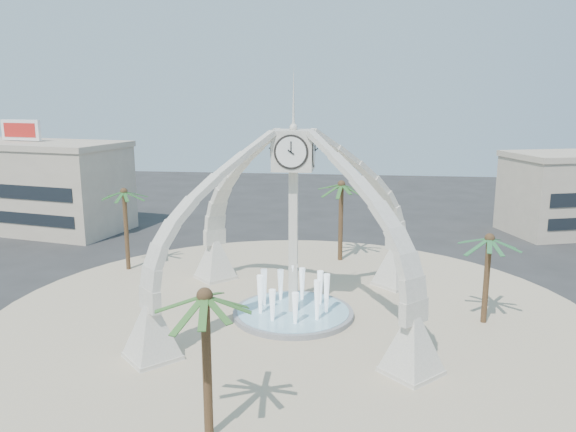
# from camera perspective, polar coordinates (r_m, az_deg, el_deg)

# --- Properties ---
(ground) EXTENTS (140.00, 140.00, 0.00)m
(ground) POSITION_cam_1_polar(r_m,az_deg,el_deg) (37.89, 0.52, -10.17)
(ground) COLOR #282828
(ground) RESTS_ON ground
(plaza) EXTENTS (40.00, 40.00, 0.06)m
(plaza) POSITION_cam_1_polar(r_m,az_deg,el_deg) (37.88, 0.52, -10.13)
(plaza) COLOR tan
(plaza) RESTS_ON ground
(clock_tower) EXTENTS (17.94, 17.94, 16.30)m
(clock_tower) POSITION_cam_1_polar(r_m,az_deg,el_deg) (35.94, 0.54, -0.54)
(clock_tower) COLOR silver
(clock_tower) RESTS_ON ground
(fountain) EXTENTS (8.00, 8.00, 3.62)m
(fountain) POSITION_cam_1_polar(r_m,az_deg,el_deg) (37.78, 0.52, -9.76)
(fountain) COLOR #949497
(fountain) RESTS_ON ground
(building_nw) EXTENTS (23.75, 13.73, 11.90)m
(building_nw) POSITION_cam_1_polar(r_m,az_deg,el_deg) (67.94, -25.04, 2.88)
(building_nw) COLOR #BEAE94
(building_nw) RESTS_ON ground
(palm_east) EXTENTS (4.73, 4.73, 6.38)m
(palm_east) POSITION_cam_1_polar(r_m,az_deg,el_deg) (37.32, 19.79, -2.27)
(palm_east) COLOR brown
(palm_east) RESTS_ON ground
(palm_west) EXTENTS (4.46, 4.46, 7.40)m
(palm_west) POSITION_cam_1_polar(r_m,az_deg,el_deg) (47.99, -16.33, 2.25)
(palm_west) COLOR brown
(palm_west) RESTS_ON ground
(palm_north) EXTENTS (5.38, 5.38, 7.67)m
(palm_north) POSITION_cam_1_polar(r_m,az_deg,el_deg) (48.96, 5.45, 3.10)
(palm_north) COLOR brown
(palm_north) RESTS_ON ground
(palm_south) EXTENTS (4.55, 4.55, 7.21)m
(palm_south) POSITION_cam_1_polar(r_m,az_deg,el_deg) (23.24, -8.46, -8.27)
(palm_south) COLOR brown
(palm_south) RESTS_ON ground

